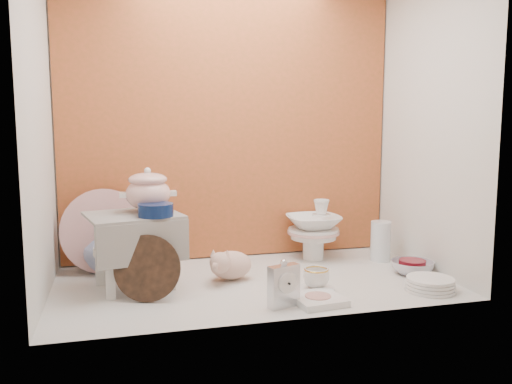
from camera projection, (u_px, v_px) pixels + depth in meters
ground at (253, 282)px, 2.48m from camera, size 1.80×1.80×0.00m
niche_shell at (243, 82)px, 2.53m from camera, size 1.86×1.03×1.53m
step_stool at (134, 251)px, 2.38m from camera, size 0.46×0.42×0.34m
soup_tureen at (148, 190)px, 2.40m from camera, size 0.28×0.28×0.20m
cobalt_bowl at (156, 210)px, 2.29m from camera, size 0.18×0.18×0.06m
floral_platter at (104, 231)px, 2.61m from camera, size 0.43×0.15×0.41m
blue_white_vase at (107, 245)px, 2.64m from camera, size 0.31×0.31×0.26m
lacquer_tray at (147, 268)px, 2.20m from camera, size 0.29×0.15×0.28m
mantel_clock at (284, 284)px, 2.13m from camera, size 0.14×0.09×0.19m
plush_pig at (231, 265)px, 2.49m from camera, size 0.30×0.26×0.15m
teacup_saucer at (316, 289)px, 2.35m from camera, size 0.18×0.18×0.01m
gold_rim_teacup at (316, 278)px, 2.34m from camera, size 0.12×0.12×0.09m
lattice_dish at (318, 299)px, 2.19m from camera, size 0.22×0.22×0.03m
dinner_plate_stack at (430, 284)px, 2.34m from camera, size 0.24×0.24×0.06m
crystal_bowl at (412, 268)px, 2.60m from camera, size 0.27×0.27×0.06m
clear_glass_vase at (381, 241)px, 2.84m from camera, size 0.13×0.13×0.21m
porcelain_tower at (313, 229)px, 2.87m from camera, size 0.29×0.29×0.33m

